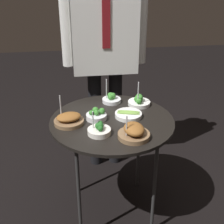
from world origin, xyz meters
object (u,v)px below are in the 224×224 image
bowl_broccoli_front_right (99,130)px  waiter_figure (104,40)px  bowl_broccoli_near_rim (97,115)px  bowl_broccoli_mid_right (139,101)px  bowl_broccoli_back_right (111,99)px  serving_cart (112,127)px  bowl_roast_back_left (134,132)px  bowl_asparagus_center (128,115)px  bowl_roast_front_left (69,119)px

bowl_broccoli_front_right → waiter_figure: bearing=81.0°
bowl_broccoli_near_rim → bowl_broccoli_mid_right: size_ratio=0.71×
bowl_broccoli_back_right → waiter_figure: waiter_figure is taller
serving_cart → bowl_roast_back_left: bearing=-67.8°
bowl_asparagus_center → bowl_roast_front_left: bearing=-174.1°
bowl_broccoli_front_right → bowl_roast_front_left: bearing=139.2°
bowl_broccoli_mid_right → waiter_figure: bearing=114.1°
bowl_broccoli_near_rim → bowl_broccoli_front_right: size_ratio=0.94×
bowl_broccoli_near_rim → bowl_roast_front_left: bearing=-168.2°
bowl_broccoli_near_rim → waiter_figure: (0.11, 0.53, 0.30)m
bowl_broccoli_near_rim → bowl_broccoli_mid_right: bowl_broccoli_mid_right is taller
bowl_asparagus_center → bowl_broccoli_back_right: bearing=108.1°
bowl_roast_back_left → bowl_roast_front_left: (-0.33, 0.20, -0.01)m
bowl_roast_front_left → bowl_broccoli_mid_right: bowl_broccoli_mid_right is taller
bowl_asparagus_center → bowl_roast_front_left: (-0.34, -0.04, 0.01)m
bowl_roast_back_left → bowl_roast_front_left: bearing=149.0°
waiter_figure → bowl_broccoli_near_rim: bearing=-101.7°
bowl_broccoli_back_right → bowl_broccoli_mid_right: bearing=-21.9°
bowl_roast_back_left → waiter_figure: size_ratio=0.10×
bowl_asparagus_center → bowl_broccoli_mid_right: size_ratio=0.94×
serving_cart → waiter_figure: waiter_figure is taller
bowl_broccoli_back_right → waiter_figure: (-0.01, 0.32, 0.30)m
bowl_asparagus_center → bowl_broccoli_front_right: bearing=-137.6°
serving_cart → bowl_broccoli_back_right: bearing=83.1°
waiter_figure → bowl_broccoli_mid_right: bearing=-65.9°
serving_cart → bowl_asparagus_center: bearing=14.4°
bowl_broccoli_near_rim → bowl_asparagus_center: 0.19m
bowl_broccoli_near_rim → bowl_broccoli_back_right: bowl_broccoli_back_right is taller
bowl_broccoli_near_rim → waiter_figure: size_ratio=0.07×
bowl_broccoli_front_right → waiter_figure: size_ratio=0.08×
bowl_roast_back_left → bowl_broccoli_front_right: 0.18m
bowl_broccoli_near_rim → bowl_roast_back_left: 0.29m
bowl_broccoli_mid_right → waiter_figure: 0.52m
bowl_roast_back_left → bowl_broccoli_mid_right: bowl_broccoli_mid_right is taller
bowl_broccoli_near_rim → bowl_broccoli_front_right: bearing=-90.4°
bowl_roast_front_left → bowl_broccoli_back_right: bearing=42.6°
bowl_roast_front_left → waiter_figure: size_ratio=0.11×
bowl_broccoli_back_right → bowl_broccoli_front_right: bearing=-106.8°
bowl_broccoli_front_right → waiter_figure: (0.11, 0.70, 0.30)m
bowl_roast_back_left → bowl_roast_front_left: bowl_roast_front_left is taller
bowl_broccoli_back_right → bowl_broccoli_mid_right: bowl_broccoli_mid_right is taller
bowl_roast_front_left → bowl_broccoli_front_right: (0.16, -0.14, -0.00)m
bowl_roast_front_left → waiter_figure: waiter_figure is taller
bowl_broccoli_mid_right → bowl_broccoli_front_right: bearing=-131.3°
serving_cart → bowl_roast_back_left: 0.24m
bowl_broccoli_front_right → bowl_asparagus_center: bearing=42.4°
bowl_broccoli_back_right → waiter_figure: size_ratio=0.10×
bowl_broccoli_near_rim → bowl_broccoli_mid_right: (0.28, 0.15, 0.00)m
bowl_broccoli_back_right → bowl_roast_front_left: 0.37m
bowl_roast_back_left → bowl_broccoli_mid_right: bearing=74.0°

